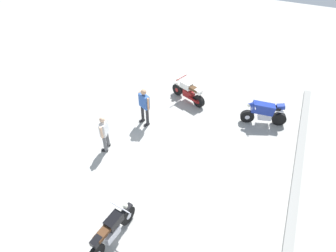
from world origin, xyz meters
TOP-DOWN VIEW (x-y plane):
  - ground_plane at (0.00, 0.00)m, footprint 40.00×40.00m
  - curb_edge at (0.00, 4.60)m, footprint 14.00×0.30m
  - motorcycle_black_cruiser at (3.41, -0.35)m, footprint 2.08×0.76m
  - motorcycle_blue_sportbike at (-3.86, 2.89)m, footprint 0.84×1.93m
  - motorcycle_cream_vintage at (-4.15, -0.67)m, footprint 1.00×1.86m
  - person_in_white_shirt at (0.14, -2.55)m, footprint 0.64×0.40m
  - person_in_blue_shirt at (-1.88, -1.84)m, footprint 0.48×0.64m

SIDE VIEW (x-z plane):
  - ground_plane at x=0.00m, z-range 0.00..0.00m
  - curb_edge at x=0.00m, z-range 0.00..0.15m
  - motorcycle_cream_vintage at x=-4.15m, z-range -0.05..1.02m
  - motorcycle_black_cruiser at x=3.41m, z-range -0.02..1.06m
  - motorcycle_blue_sportbike at x=-3.86m, z-range 0.02..1.17m
  - person_in_white_shirt at x=0.14m, z-range 0.11..1.73m
  - person_in_blue_shirt at x=-1.88m, z-range 0.14..1.89m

